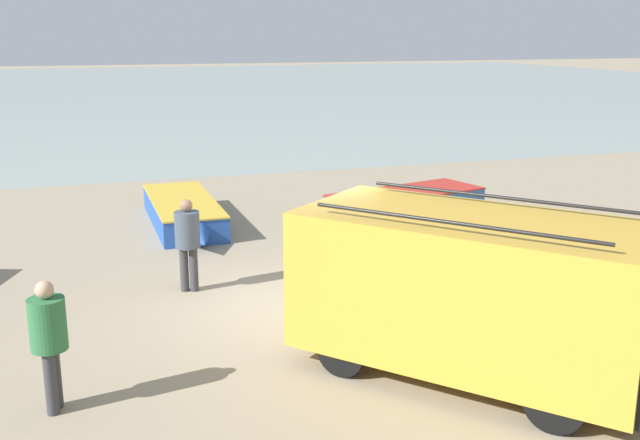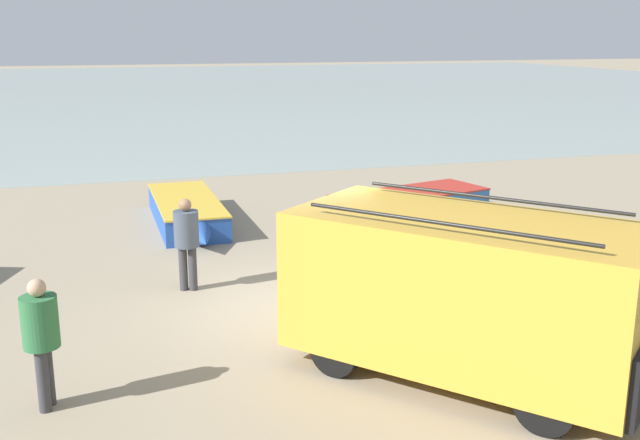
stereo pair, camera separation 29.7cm
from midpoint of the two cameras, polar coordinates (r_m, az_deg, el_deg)
The scene contains 7 objects.
ground_plane at distance 12.98m, azimuth -2.02°, elevation -6.44°, with size 200.00×200.00×0.00m, color gray.
sea_water at distance 63.99m, azimuth -14.38°, elevation 9.63°, with size 120.00×80.00×0.01m, color #99A89E.
parked_van at distance 10.25m, azimuth 11.94°, elevation -5.23°, with size 4.65×4.95×2.34m.
fishing_rowboat_0 at distance 18.37m, azimuth -9.60°, elevation 0.56°, with size 1.49×5.18×0.62m.
fishing_rowboat_2 at distance 19.17m, azimuth 6.91°, elevation 1.22°, with size 5.05×2.55×0.62m.
fisherman_0 at distance 13.56m, azimuth -9.52°, elevation -1.22°, with size 0.45×0.45×1.70m.
fisherman_1 at distance 9.77m, azimuth -19.68°, elevation -8.05°, with size 0.44×0.44×1.69m.
Camera 2 is at (-2.98, -11.79, 4.56)m, focal length 42.00 mm.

